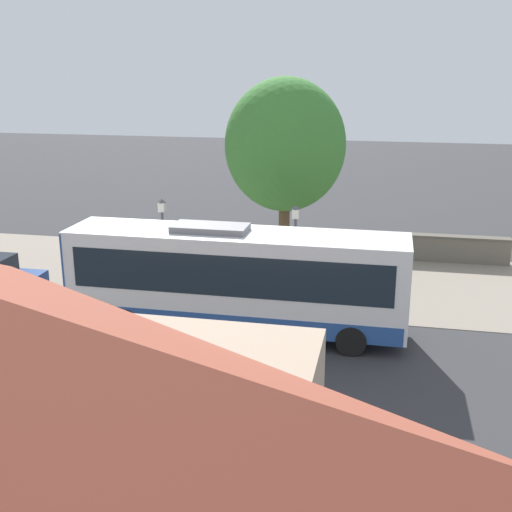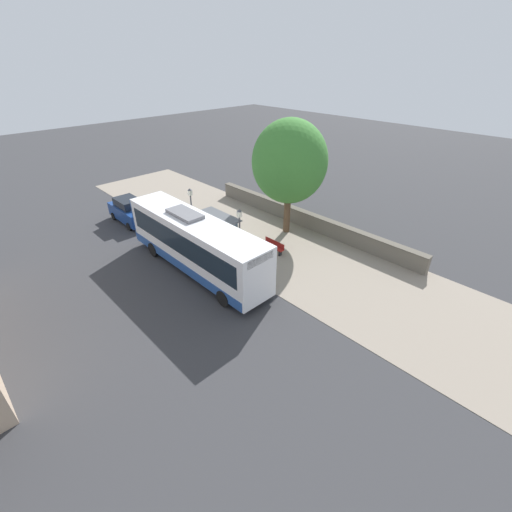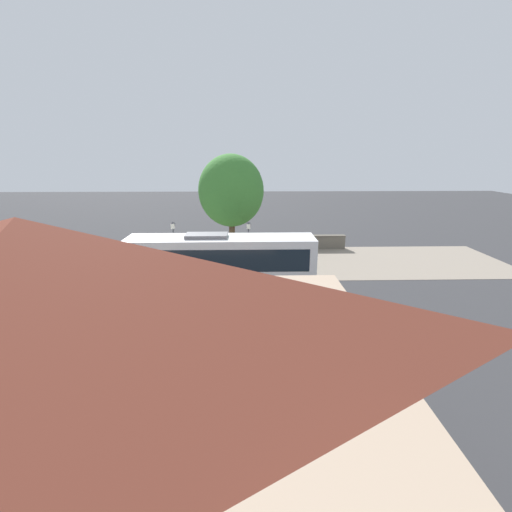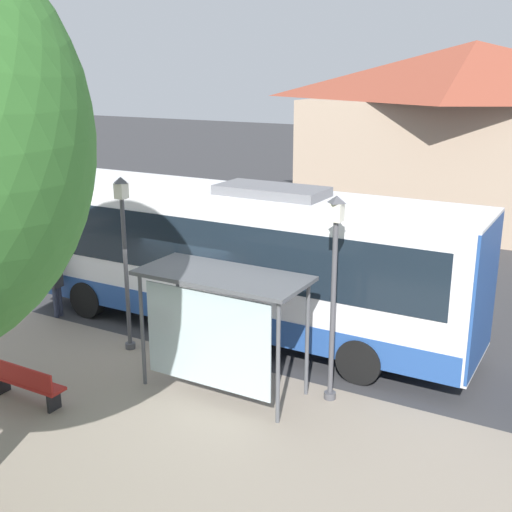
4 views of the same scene
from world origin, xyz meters
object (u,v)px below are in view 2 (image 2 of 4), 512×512
Objects in this scene: bus_shelter at (220,221)px; street_lamp_near at (192,211)px; bus at (195,243)px; street_lamp_far at (240,234)px; bench at (273,246)px; parked_car_behind_bus at (130,211)px; shade_tree at (290,162)px; pedestrian at (266,276)px.

bus_shelter is 0.83× the size of street_lamp_near.
street_lamp_far is at bearing 141.85° from bus.
street_lamp_near is (3.14, -5.25, 2.02)m from bench.
street_lamp_far is at bearing 91.03° from street_lamp_near.
bus_shelter is 4.22m from bench.
bus_shelter is at bearing 106.66° from parked_car_behind_bus.
bus_shelter is at bearing -54.15° from bench.
shade_tree is at bearing 127.72° from parked_car_behind_bus.
street_lamp_near is at bearing -94.12° from pedestrian.
pedestrian is 0.20× the size of shade_tree.
bus is 2.82× the size of street_lamp_far.
bus is at bearing 57.57° from street_lamp_near.
bench is 0.21× the size of shade_tree.
bench is (-2.28, 3.16, -1.62)m from bus_shelter.
parked_car_behind_bus is (8.05, -10.41, -4.61)m from shade_tree.
bench is at bearing 26.36° from shade_tree.
bus_shelter reaches higher than parked_car_behind_bus.
parked_car_behind_bus reaches higher than pedestrian.
street_lamp_near reaches higher than pedestrian.
bench is at bearing 112.35° from parked_car_behind_bus.
street_lamp_far is at bearing 12.99° from shade_tree.
bus_shelter is at bearing -16.52° from shade_tree.
shade_tree reaches higher than parked_car_behind_bus.
pedestrian is 0.97× the size of bench.
street_lamp_far is (-0.09, 5.12, -0.03)m from street_lamp_near.
bench is 6.19m from shade_tree.
parked_car_behind_bus is at bearing -52.28° from shade_tree.
parked_car_behind_bus is at bearing -81.01° from street_lamp_far.
street_lamp_far is at bearing -2.41° from bench.
bench is 0.41× the size of parked_car_behind_bus.
street_lamp_near is 0.96× the size of parked_car_behind_bus.
street_lamp_far is at bearing 98.99° from parked_car_behind_bus.
shade_tree is 1.97× the size of parked_car_behind_bus.
street_lamp_near is at bearing -88.97° from street_lamp_far.
parked_car_behind_bus is (2.63, -8.80, -1.12)m from bus_shelter.
parked_car_behind_bus reaches higher than bench.
pedestrian is at bearing 107.82° from bus.
shade_tree reaches higher than bus_shelter.
shade_tree is (-8.41, 0.33, 3.61)m from bus.
shade_tree is at bearing -167.01° from street_lamp_far.
pedestrian is 8.34m from street_lamp_near.
street_lamp_near reaches higher than bus.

